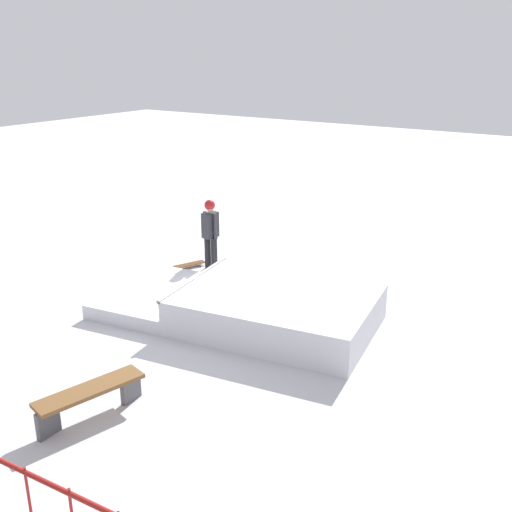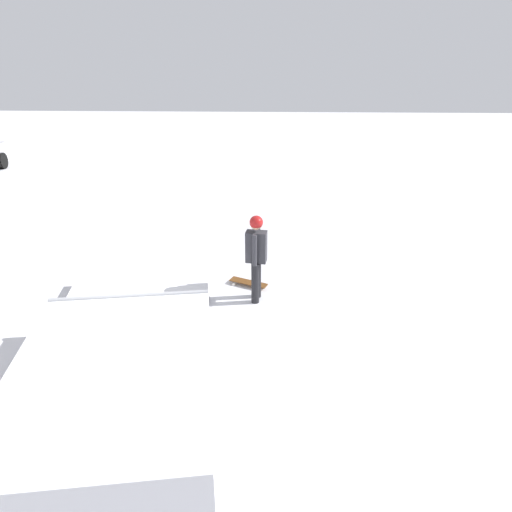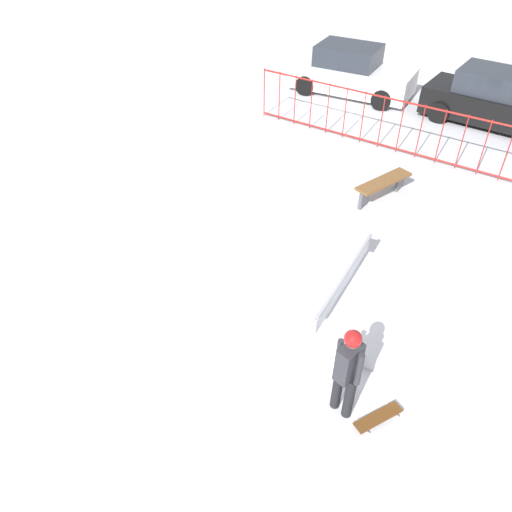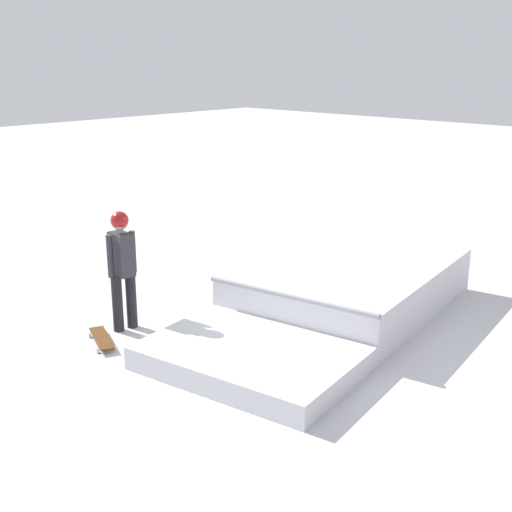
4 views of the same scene
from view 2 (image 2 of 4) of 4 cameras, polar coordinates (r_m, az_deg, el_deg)
ground_plane at (r=7.75m, az=-16.11°, el=-11.21°), size 60.00×60.00×0.00m
skate_ramp at (r=6.89m, az=-16.99°, el=-13.21°), size 5.73×3.38×0.74m
skater at (r=8.31m, az=0.04°, el=0.48°), size 0.44×0.41×1.73m
skateboard at (r=9.21m, az=-0.97°, el=-3.41°), size 0.50×0.81×0.09m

